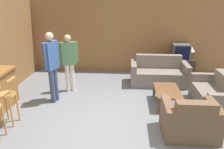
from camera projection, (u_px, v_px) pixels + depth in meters
name	position (u px, v px, depth m)	size (l,w,h in m)	color
ground_plane	(114.00, 125.00, 4.72)	(24.00, 24.00, 0.00)	slate
wall_back	(120.00, 36.00, 7.73)	(9.40, 0.08, 2.60)	olive
bar_chair_mid	(8.00, 99.00, 4.58)	(0.38, 0.38, 1.05)	#B77F42
couch_far	(159.00, 74.00, 6.85)	(1.75, 0.85, 0.87)	#70665B
armchair_near	(190.00, 121.00, 4.26)	(1.04, 0.81, 0.85)	brown
loveseat_right	(215.00, 96.00, 5.34)	(0.78, 1.48, 0.84)	#70665B
coffee_table	(167.00, 92.00, 5.49)	(0.61, 1.02, 0.41)	brown
tv_unit	(179.00, 67.00, 7.58)	(0.98, 0.45, 0.60)	#2D2319
tv	(181.00, 51.00, 7.39)	(0.56, 0.50, 0.52)	#4C4C4C
table_lamp	(191.00, 49.00, 7.34)	(0.29, 0.29, 0.49)	brown
person_by_window	(69.00, 60.00, 6.11)	(0.48, 0.31, 1.65)	silver
person_by_counter	(52.00, 63.00, 5.45)	(0.28, 0.52, 1.81)	#384260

